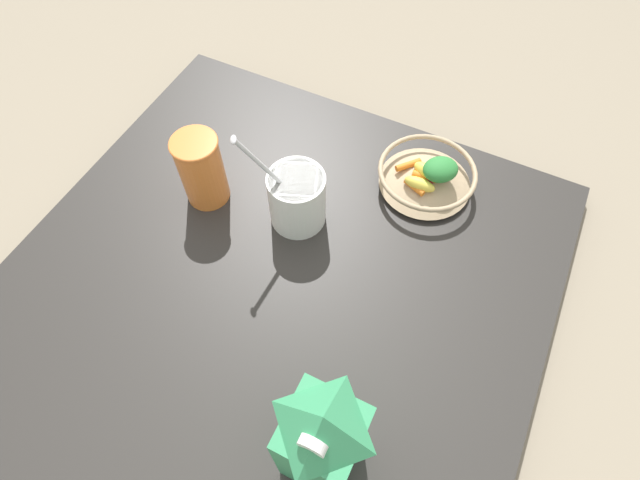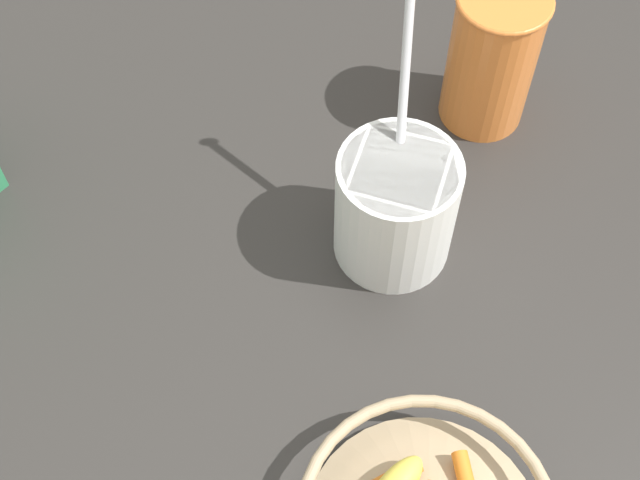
% 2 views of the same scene
% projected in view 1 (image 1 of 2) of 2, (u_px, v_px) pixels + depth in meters
% --- Properties ---
extents(ground_plane, '(6.00, 6.00, 0.00)m').
position_uv_depth(ground_plane, '(275.00, 292.00, 0.94)').
color(ground_plane, gray).
extents(countertop, '(0.95, 0.95, 0.04)m').
position_uv_depth(countertop, '(274.00, 288.00, 0.92)').
color(countertop, '#2D2B28').
rests_on(countertop, ground_plane).
extents(fruit_bowl, '(0.20, 0.20, 0.08)m').
position_uv_depth(fruit_bowl, '(427.00, 176.00, 0.99)').
color(fruit_bowl, tan).
rests_on(fruit_bowl, countertop).
extents(milk_carton, '(0.09, 0.09, 0.27)m').
position_uv_depth(milk_carton, '(322.00, 441.00, 0.64)').
color(milk_carton, '#338C59').
rests_on(milk_carton, countertop).
extents(yogurt_tub, '(0.14, 0.12, 0.24)m').
position_uv_depth(yogurt_tub, '(297.00, 197.00, 0.92)').
color(yogurt_tub, white).
rests_on(yogurt_tub, countertop).
extents(drinking_cup, '(0.09, 0.09, 0.15)m').
position_uv_depth(drinking_cup, '(201.00, 169.00, 0.94)').
color(drinking_cup, orange).
rests_on(drinking_cup, countertop).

